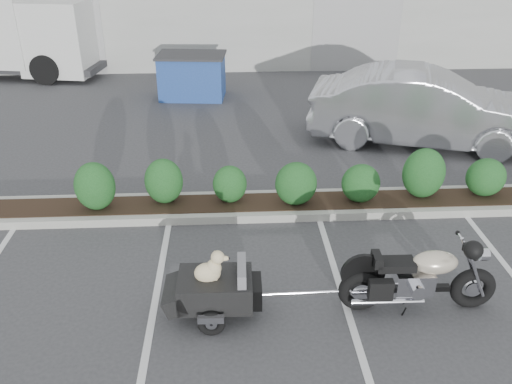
{
  "coord_description": "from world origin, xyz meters",
  "views": [
    {
      "loc": [
        -0.38,
        -6.6,
        4.93
      ],
      "look_at": [
        0.04,
        1.47,
        0.75
      ],
      "focal_mm": 38.0,
      "sensor_mm": 36.0,
      "label": 1
    }
  ],
  "objects_px": {
    "motorcycle": "(419,279)",
    "dumpster": "(192,76)",
    "pet_trailer": "(214,288)",
    "sedan": "(425,108)"
  },
  "relations": [
    {
      "from": "motorcycle",
      "to": "dumpster",
      "type": "distance_m",
      "value": 10.58
    },
    {
      "from": "motorcycle",
      "to": "pet_trailer",
      "type": "xyz_separation_m",
      "value": [
        -2.78,
        0.02,
        -0.06
      ]
    },
    {
      "from": "motorcycle",
      "to": "pet_trailer",
      "type": "bearing_deg",
      "value": -179.33
    },
    {
      "from": "pet_trailer",
      "to": "dumpster",
      "type": "distance_m",
      "value": 9.97
    },
    {
      "from": "sedan",
      "to": "dumpster",
      "type": "bearing_deg",
      "value": 71.92
    },
    {
      "from": "pet_trailer",
      "to": "dumpster",
      "type": "bearing_deg",
      "value": 95.75
    },
    {
      "from": "motorcycle",
      "to": "sedan",
      "type": "xyz_separation_m",
      "value": [
        2.05,
        6.02,
        0.37
      ]
    },
    {
      "from": "motorcycle",
      "to": "sedan",
      "type": "distance_m",
      "value": 6.37
    },
    {
      "from": "sedan",
      "to": "dumpster",
      "type": "distance_m",
      "value": 6.88
    },
    {
      "from": "motorcycle",
      "to": "dumpster",
      "type": "bearing_deg",
      "value": 110.93
    }
  ]
}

